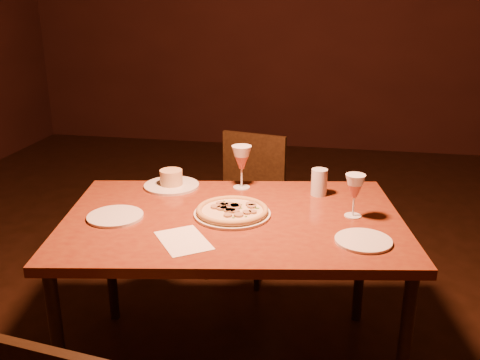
# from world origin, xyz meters

# --- Properties ---
(floor) EXTENTS (7.00, 7.00, 0.00)m
(floor) POSITION_xyz_m (0.00, 0.00, 0.00)
(floor) COLOR black
(floor) RESTS_ON ground
(dining_table) EXTENTS (1.43, 1.05, 0.70)m
(dining_table) POSITION_xyz_m (-0.17, -0.09, 0.64)
(dining_table) COLOR brown
(dining_table) RESTS_ON floor
(chair_far) EXTENTS (0.45, 0.45, 0.78)m
(chair_far) POSITION_xyz_m (-0.27, 0.80, 0.44)
(chair_far) COLOR black
(chair_far) RESTS_ON floor
(pizza_plate) EXTENTS (0.30, 0.30, 0.03)m
(pizza_plate) POSITION_xyz_m (-0.18, -0.07, 0.72)
(pizza_plate) COLOR silver
(pizza_plate) RESTS_ON dining_table
(ramekin_saucer) EXTENTS (0.25, 0.25, 0.08)m
(ramekin_saucer) POSITION_xyz_m (-0.51, 0.20, 0.72)
(ramekin_saucer) COLOR silver
(ramekin_saucer) RESTS_ON dining_table
(wine_glass_far) EXTENTS (0.09, 0.09, 0.19)m
(wine_glass_far) POSITION_xyz_m (-0.20, 0.24, 0.79)
(wine_glass_far) COLOR #BE5E4F
(wine_glass_far) RESTS_ON dining_table
(wine_glass_right) EXTENTS (0.08, 0.08, 0.17)m
(wine_glass_right) POSITION_xyz_m (0.29, 0.01, 0.78)
(wine_glass_right) COLOR #BE5E4F
(wine_glass_right) RESTS_ON dining_table
(water_tumbler) EXTENTS (0.07, 0.07, 0.11)m
(water_tumbler) POSITION_xyz_m (0.14, 0.22, 0.76)
(water_tumbler) COLOR silver
(water_tumbler) RESTS_ON dining_table
(side_plate_left) EXTENTS (0.22, 0.22, 0.01)m
(side_plate_left) POSITION_xyz_m (-0.61, -0.18, 0.70)
(side_plate_left) COLOR silver
(side_plate_left) RESTS_ON dining_table
(side_plate_near) EXTENTS (0.20, 0.20, 0.01)m
(side_plate_near) POSITION_xyz_m (0.32, -0.22, 0.70)
(side_plate_near) COLOR silver
(side_plate_near) RESTS_ON dining_table
(menu_card) EXTENTS (0.25, 0.27, 0.00)m
(menu_card) POSITION_xyz_m (-0.30, -0.33, 0.70)
(menu_card) COLOR white
(menu_card) RESTS_ON dining_table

